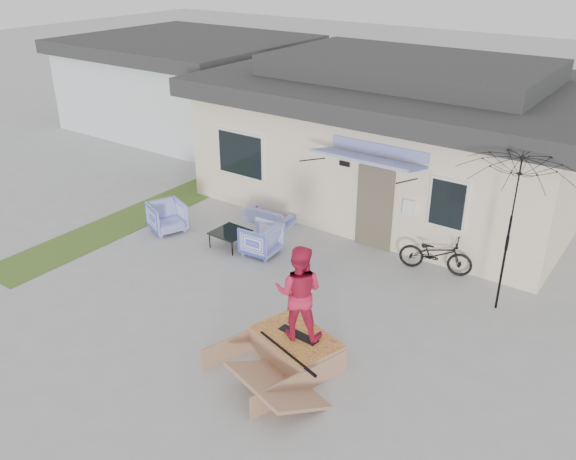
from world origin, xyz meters
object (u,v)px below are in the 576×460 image
Objects in this scene: loveseat at (269,213)px; patio_umbrella at (509,232)px; armchair_right at (261,238)px; skate_ramp at (296,348)px; coffee_table at (230,239)px; armchair_left at (167,215)px; bicycle at (436,250)px; skater at (299,291)px; skateboard at (298,334)px.

patio_umbrella reaches higher than loveseat.
skate_ramp is (3.07, -2.93, -0.17)m from armchair_right.
coffee_table is 0.32× the size of patio_umbrella.
skate_ramp is at bearing -91.51° from armchair_left.
bicycle is (6.60, 2.04, 0.10)m from armchair_left.
bicycle is at bearing 177.93° from loveseat.
skater is at bearing 43.19° from armchair_right.
armchair_right is at bearing -65.24° from skater.
armchair_left is 1.03× the size of armchair_right.
skate_ramp is at bearing 50.79° from skater.
patio_umbrella is (1.68, -0.72, 1.21)m from bicycle.
bicycle is 0.82× the size of skate_ramp.
patio_umbrella is 4.50m from skater.
patio_umbrella is (6.42, -0.63, 1.47)m from loveseat.
bicycle is (4.74, 0.09, 0.26)m from loveseat.
armchair_left reaches higher than coffee_table.
armchair_left is 0.43× the size of skate_ramp.
patio_umbrella is at bearing -59.16° from armchair_left.
bicycle reaches higher than armchair_right.
loveseat is 0.84× the size of bicycle.
skateboard is (5.88, -2.48, 0.10)m from armchair_left.
armchair_left is 6.39m from skate_ramp.
loveseat is 0.56× the size of patio_umbrella.
loveseat is at bearing -152.73° from armchair_right.
bicycle is at bearing 85.78° from skateboard.
armchair_left reaches higher than armchair_right.
loveseat is 1.66× the size of armchair_right.
bicycle is at bearing 156.78° from patio_umbrella.
skater is (0.01, 0.05, 1.19)m from skate_ramp.
armchair_left is at bearing -45.09° from skater.
skateboard is at bearing -122.25° from patio_umbrella.
patio_umbrella is at bearing -144.51° from skater.
patio_umbrella is 4.65m from skateboard.
armchair_right reaches higher than skateboard.
skater reaches higher than skateboard.
skate_ramp is 2.53× the size of skateboard.
loveseat is 1.62× the size of armchair_left.
armchair_left reaches higher than skateboard.
loveseat is 2.70m from armchair_left.
armchair_right is 1.05× the size of skateboard.
skater is (3.95, -2.74, 1.25)m from coffee_table.
loveseat is 6.01m from skate_ramp.
patio_umbrella is (5.49, 0.92, 1.32)m from armchair_right.
bicycle reaches higher than skateboard.
patio_umbrella is at bearing -126.20° from bicycle.
armchair_left is at bearing 94.23° from bicycle.
skateboard is at bearing -34.79° from coffee_table.
skate_ramp is at bearing -122.08° from patio_umbrella.
skater is (0.00, 0.00, 0.91)m from skateboard.
patio_umbrella reaches higher than armchair_left.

